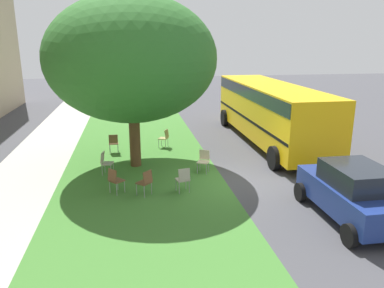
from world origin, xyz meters
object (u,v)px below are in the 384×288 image
chair_1 (105,161)px  school_bus (270,108)px  parked_car (353,192)px  chair_0 (183,178)px  chair_4 (145,181)px  chair_6 (204,159)px  chair_3 (165,137)px  chair_5 (114,142)px  chair_2 (115,179)px  street_tree (131,59)px

chair_1 → school_bus: school_bus is taller
parked_car → chair_1: bearing=55.1°
chair_0 → chair_4: size_ratio=1.00×
chair_6 → chair_3: bearing=17.3°
parked_car → chair_5: bearing=41.7°
chair_0 → parked_car: size_ratio=0.24×
chair_0 → chair_2: 2.28m
parked_car → school_bus: school_bus is taller
chair_4 → school_bus: bearing=-48.0°
chair_1 → chair_2: (-1.98, -0.42, 0.00)m
chair_4 → school_bus: school_bus is taller
chair_2 → chair_4: same height
street_tree → chair_1: street_tree is taller
chair_3 → chair_5: 2.44m
street_tree → chair_1: (-0.87, 1.15, -3.77)m
chair_4 → school_bus: (5.78, -6.42, 1.24)m
chair_5 → school_bus: 7.75m
chair_6 → parked_car: bearing=-143.6°
chair_3 → chair_4: size_ratio=1.00×
chair_4 → parked_car: 6.34m
chair_5 → parked_car: (-7.79, -6.94, 0.32)m
street_tree → school_bus: 7.60m
chair_2 → chair_0: bearing=-97.2°
school_bus → chair_6: bearing=133.3°
chair_5 → chair_6: 4.76m
chair_2 → chair_3: size_ratio=1.00×
chair_2 → parked_car: 7.38m
chair_4 → chair_1: bearing=31.4°
parked_car → chair_4: bearing=65.0°
chair_4 → school_bus: 8.72m
street_tree → chair_6: size_ratio=7.63×
chair_3 → chair_5: size_ratio=1.00×
chair_6 → chair_1: bearing=84.2°
street_tree → school_bus: (2.59, -6.68, -2.53)m
school_bus → chair_3: bearing=91.1°
chair_2 → chair_6: same height
chair_1 → chair_5: size_ratio=1.00×
chair_1 → chair_4: (-2.32, -1.41, 0.00)m
chair_4 → chair_5: size_ratio=1.00×
chair_2 → chair_6: bearing=-64.4°
chair_4 → chair_6: 3.03m
chair_2 → chair_4: (-0.34, -1.00, 0.00)m
school_bus → chair_0: bearing=138.0°
chair_3 → chair_5: same height
chair_1 → chair_3: (3.36, -2.58, 0.00)m
chair_0 → chair_4: same height
chair_2 → chair_4: bearing=-108.8°
chair_5 → school_bus: school_bus is taller
chair_1 → chair_4: bearing=-148.6°
chair_1 → chair_5: bearing=-4.2°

